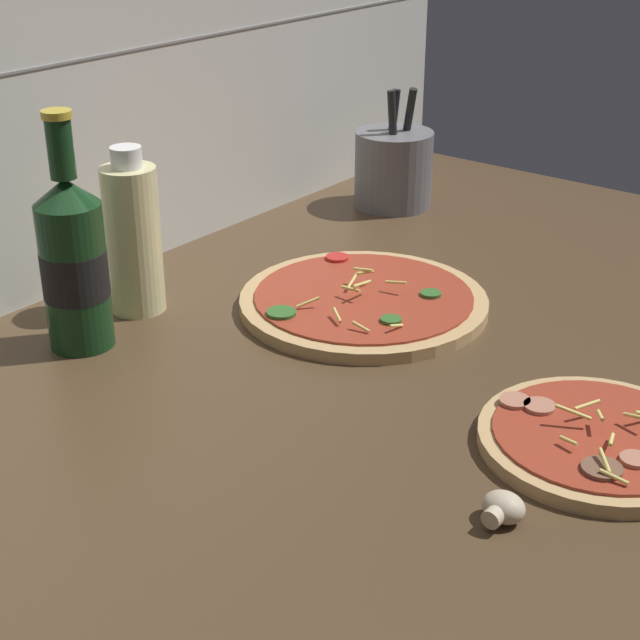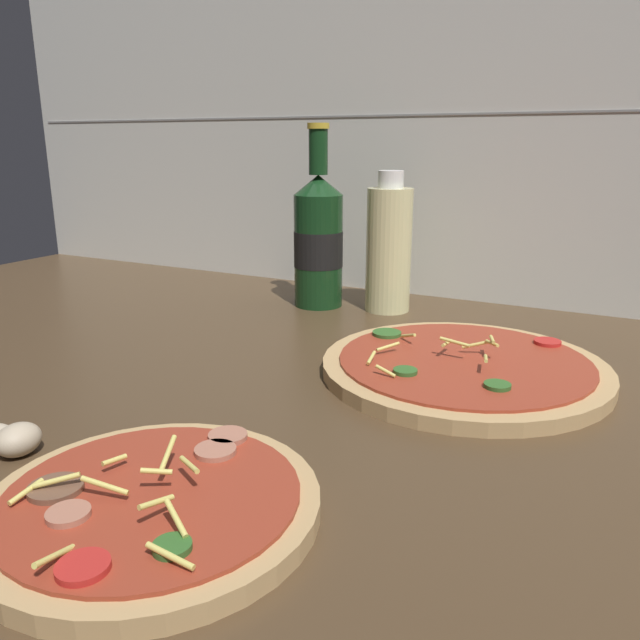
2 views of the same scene
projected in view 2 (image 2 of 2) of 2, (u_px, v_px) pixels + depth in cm
name	position (u px, v px, depth cm)	size (l,w,h in cm)	color
counter_slab	(252.00, 398.00, 62.96)	(160.00, 90.00, 2.50)	#4C3823
tile_backsplash	(413.00, 115.00, 93.89)	(160.00, 1.13, 60.00)	silver
pizza_near	(152.00, 504.00, 40.76)	(22.04, 22.04, 3.81)	tan
pizza_far	(464.00, 367.00, 65.53)	(29.73, 29.73, 3.94)	tan
beer_bottle	(318.00, 239.00, 91.07)	(7.20, 7.20, 26.17)	#143819
oil_bottle	(389.00, 248.00, 88.54)	(6.45, 6.45, 19.84)	beige
mushroom_left	(16.00, 439.00, 48.71)	(3.86, 3.67, 2.57)	beige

